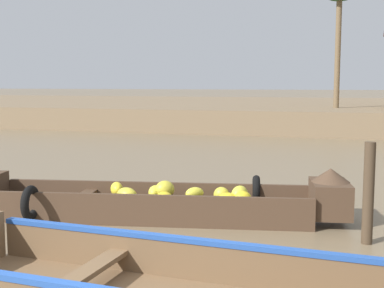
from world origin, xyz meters
TOP-DOWN VIEW (x-y plane):
  - ground_plane at (0.00, 10.00)m, footprint 300.00×300.00m
  - riverbank_strip at (0.00, 26.25)m, footprint 160.00×20.00m
  - banana_boat at (-0.91, 3.61)m, footprint 5.99×2.26m
  - mooring_post at (2.18, 3.18)m, footprint 0.14×0.14m

SIDE VIEW (x-z plane):
  - ground_plane at x=0.00m, z-range 0.00..0.00m
  - banana_boat at x=-0.91m, z-range -0.14..0.68m
  - riverbank_strip at x=0.00m, z-range 0.00..0.97m
  - mooring_post at x=2.18m, z-range 0.00..1.32m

